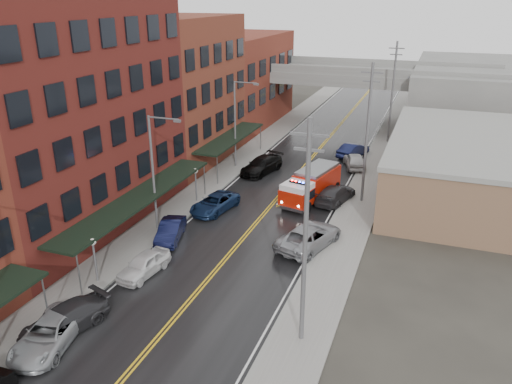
% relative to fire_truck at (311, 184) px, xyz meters
% --- Properties ---
extents(road, '(11.00, 160.00, 0.02)m').
position_rel_fire_truck_xyz_m(road, '(-2.84, -3.95, -1.46)').
color(road, black).
rests_on(road, ground).
extents(sidewalk_left, '(3.00, 160.00, 0.15)m').
position_rel_fire_truck_xyz_m(sidewalk_left, '(-10.14, -3.95, -1.40)').
color(sidewalk_left, slate).
rests_on(sidewalk_left, ground).
extents(sidewalk_right, '(3.00, 160.00, 0.15)m').
position_rel_fire_truck_xyz_m(sidewalk_right, '(4.46, -3.95, -1.40)').
color(sidewalk_right, slate).
rests_on(sidewalk_right, ground).
extents(curb_left, '(0.30, 160.00, 0.15)m').
position_rel_fire_truck_xyz_m(curb_left, '(-8.49, -3.95, -1.40)').
color(curb_left, gray).
rests_on(curb_left, ground).
extents(curb_right, '(0.30, 160.00, 0.15)m').
position_rel_fire_truck_xyz_m(curb_right, '(2.81, -3.95, -1.40)').
color(curb_right, gray).
rests_on(curb_right, ground).
extents(brick_building_b, '(9.00, 20.00, 18.00)m').
position_rel_fire_truck_xyz_m(brick_building_b, '(-16.14, -10.95, 7.53)').
color(brick_building_b, maroon).
rests_on(brick_building_b, ground).
extents(brick_building_c, '(9.00, 15.00, 15.00)m').
position_rel_fire_truck_xyz_m(brick_building_c, '(-16.14, 6.55, 6.03)').
color(brick_building_c, brown).
rests_on(brick_building_c, ground).
extents(brick_building_far, '(9.00, 20.00, 12.00)m').
position_rel_fire_truck_xyz_m(brick_building_far, '(-16.14, 24.05, 4.53)').
color(brick_building_far, brown).
rests_on(brick_building_far, ground).
extents(tan_building, '(14.00, 22.00, 5.00)m').
position_rel_fire_truck_xyz_m(tan_building, '(13.16, 6.05, 1.03)').
color(tan_building, brown).
rests_on(tan_building, ground).
extents(right_far_block, '(18.00, 30.00, 8.00)m').
position_rel_fire_truck_xyz_m(right_far_block, '(15.16, 36.05, 2.53)').
color(right_far_block, slate).
rests_on(right_far_block, ground).
extents(awning_1, '(2.60, 18.00, 3.09)m').
position_rel_fire_truck_xyz_m(awning_1, '(-10.33, -10.95, 1.52)').
color(awning_1, black).
rests_on(awning_1, ground).
extents(awning_2, '(2.60, 13.00, 3.09)m').
position_rel_fire_truck_xyz_m(awning_2, '(-10.33, 6.55, 1.51)').
color(awning_2, black).
rests_on(awning_2, ground).
extents(globe_lamp_1, '(0.44, 0.44, 3.12)m').
position_rel_fire_truck_xyz_m(globe_lamp_1, '(-9.24, -17.95, 0.84)').
color(globe_lamp_1, '#59595B').
rests_on(globe_lamp_1, ground).
extents(globe_lamp_2, '(0.44, 0.44, 3.12)m').
position_rel_fire_truck_xyz_m(globe_lamp_2, '(-9.24, -3.95, 0.84)').
color(globe_lamp_2, '#59595B').
rests_on(globe_lamp_2, ground).
extents(street_lamp_1, '(2.64, 0.22, 9.00)m').
position_rel_fire_truck_xyz_m(street_lamp_1, '(-9.39, -9.95, 3.71)').
color(street_lamp_1, '#59595B').
rests_on(street_lamp_1, ground).
extents(street_lamp_2, '(2.64, 0.22, 9.00)m').
position_rel_fire_truck_xyz_m(street_lamp_2, '(-9.39, 6.05, 3.71)').
color(street_lamp_2, '#59595B').
rests_on(street_lamp_2, ground).
extents(utility_pole_0, '(1.80, 0.24, 12.00)m').
position_rel_fire_truck_xyz_m(utility_pole_0, '(4.36, -18.95, 4.83)').
color(utility_pole_0, '#59595B').
rests_on(utility_pole_0, ground).
extents(utility_pole_1, '(1.80, 0.24, 12.00)m').
position_rel_fire_truck_xyz_m(utility_pole_1, '(4.36, 1.05, 4.83)').
color(utility_pole_1, '#59595B').
rests_on(utility_pole_1, ground).
extents(utility_pole_2, '(1.80, 0.24, 12.00)m').
position_rel_fire_truck_xyz_m(utility_pole_2, '(4.36, 21.05, 4.83)').
color(utility_pole_2, '#59595B').
rests_on(utility_pole_2, ground).
extents(overpass, '(40.00, 10.00, 7.50)m').
position_rel_fire_truck_xyz_m(overpass, '(-2.84, 28.05, 4.51)').
color(overpass, slate).
rests_on(overpass, ground).
extents(fire_truck, '(4.25, 7.78, 2.72)m').
position_rel_fire_truck_xyz_m(fire_truck, '(0.00, 0.00, 0.00)').
color(fire_truck, '#AE1808').
rests_on(fire_truck, ground).
extents(parked_car_left_2, '(3.31, 5.48, 1.42)m').
position_rel_fire_truck_xyz_m(parked_car_left_2, '(-7.78, -23.84, -0.76)').
color(parked_car_left_2, '#94989B').
rests_on(parked_car_left_2, ground).
extents(parked_car_left_3, '(3.49, 5.44, 1.47)m').
position_rel_fire_truck_xyz_m(parked_car_left_3, '(-7.84, -22.65, -0.74)').
color(parked_car_left_3, '#2B2B2D').
rests_on(parked_car_left_3, ground).
extents(parked_car_left_4, '(2.19, 4.36, 1.42)m').
position_rel_fire_truck_xyz_m(parked_car_left_4, '(-7.02, -16.03, -0.76)').
color(parked_car_left_4, silver).
rests_on(parked_car_left_4, ground).
extents(parked_car_left_5, '(2.61, 4.60, 1.43)m').
position_rel_fire_truck_xyz_m(parked_car_left_5, '(-7.84, -11.04, -0.76)').
color(parked_car_left_5, black).
rests_on(parked_car_left_5, ground).
extents(parked_car_left_6, '(3.19, 5.37, 1.40)m').
position_rel_fire_truck_xyz_m(parked_car_left_6, '(-6.94, -5.15, -0.77)').
color(parked_car_left_6, '#122446').
rests_on(parked_car_left_6, ground).
extents(parked_car_left_7, '(3.51, 5.99, 1.63)m').
position_rel_fire_truck_xyz_m(parked_car_left_7, '(-6.44, 5.25, -0.66)').
color(parked_car_left_7, black).
rests_on(parked_car_left_7, ground).
extents(parked_car_right_0, '(4.38, 6.51, 1.66)m').
position_rel_fire_truck_xyz_m(parked_car_right_0, '(2.10, -8.61, -0.64)').
color(parked_car_right_0, gray).
rests_on(parked_car_right_0, ground).
extents(parked_car_right_1, '(3.25, 5.54, 1.51)m').
position_rel_fire_truck_xyz_m(parked_car_right_1, '(2.16, 0.25, -0.72)').
color(parked_car_right_1, '#2B2A2D').
rests_on(parked_car_right_1, ground).
extents(parked_car_right_2, '(3.27, 5.03, 1.59)m').
position_rel_fire_truck_xyz_m(parked_car_right_2, '(2.16, 10.12, -0.68)').
color(parked_car_right_2, '#BABABA').
rests_on(parked_car_right_2, ground).
extents(parked_car_right_3, '(3.14, 4.99, 1.55)m').
position_rel_fire_truck_xyz_m(parked_car_right_3, '(1.36, 13.85, -0.70)').
color(parked_car_right_3, black).
rests_on(parked_car_right_3, ground).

